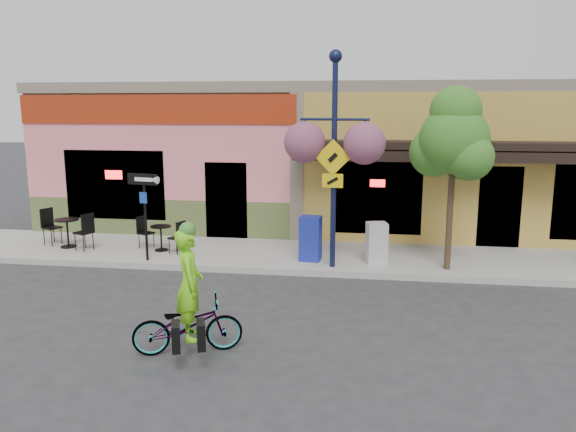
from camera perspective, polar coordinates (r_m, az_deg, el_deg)
The scene contains 13 objects.
ground at distance 12.42m, azimuth 3.43°, elevation -6.90°, with size 90.00×90.00×0.00m, color #2D2D30.
sidewalk at distance 14.31m, azimuth 4.11°, elevation -4.16°, with size 24.00×3.00×0.15m, color #9E9B93.
curb at distance 12.92m, azimuth 3.64°, elevation -5.83°, with size 24.00×0.12×0.15m, color #A8A59E.
building at distance 19.37m, azimuth 5.40°, elevation 6.34°, with size 18.20×8.20×4.50m, color #EA737E, non-canonical shape.
bicycle at distance 9.10m, azimuth -10.16°, elevation -10.88°, with size 0.60×1.72×0.90m, color maroon.
cyclist_rider at distance 8.94m, azimuth -9.94°, elevation -8.38°, with size 0.64×0.42×1.75m, color #78E418.
lamp_post at distance 12.75m, azimuth 4.69°, elevation 5.53°, with size 1.57×0.63×4.91m, color #131A3E, non-canonical shape.
one_way_sign at distance 13.89m, azimuth -14.28°, elevation -0.14°, with size 0.81×0.18×2.12m, color black, non-canonical shape.
cafe_set_left at distance 15.94m, azimuth -21.50°, elevation -1.23°, with size 1.65×0.83×0.99m, color black, non-canonical shape.
cafe_set_right at distance 14.87m, azimuth -12.78°, elevation -1.84°, with size 1.42×0.71×0.85m, color black, non-canonical shape.
newspaper_box_blue at distance 13.57m, azimuth 2.30°, elevation -2.30°, with size 0.49×0.43×1.08m, color #192697, non-canonical shape.
newspaper_box_grey at distance 13.47m, azimuth 8.98°, elevation -2.74°, with size 0.46×0.42×0.99m, color #B4B4B4, non-canonical shape.
street_tree at distance 13.07m, azimuth 16.30°, elevation 3.67°, with size 1.63×1.63×4.19m, color #3D7A26, non-canonical shape.
Camera 1 is at (0.96, -11.78, 3.82)m, focal length 35.00 mm.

